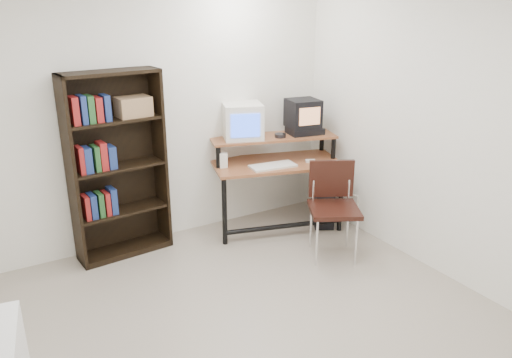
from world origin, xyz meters
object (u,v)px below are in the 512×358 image
crt_tv (303,113)px  computer_desk (276,164)px  crt_monitor (242,121)px  bookshelf (116,164)px  pc_tower (322,204)px  school_chair (333,199)px

crt_tv → computer_desk: bearing=-164.0°
crt_monitor → computer_desk: bearing=-17.7°
crt_monitor → crt_tv: bearing=5.0°
bookshelf → crt_tv: bearing=-10.3°
computer_desk → pc_tower: size_ratio=3.25×
computer_desk → school_chair: computer_desk is taller
crt_tv → school_chair: 1.10m
computer_desk → crt_monitor: size_ratio=2.90×
pc_tower → bookshelf: (-2.11, 0.44, 0.70)m
pc_tower → bookshelf: bearing=-162.3°
pc_tower → school_chair: (-0.37, -0.61, 0.35)m
bookshelf → school_chair: bearing=-36.0°
computer_desk → pc_tower: computer_desk is taller
school_chair → pc_tower: bearing=87.0°
computer_desk → crt_tv: size_ratio=4.01×
computer_desk → school_chair: bearing=-65.8°
pc_tower → crt_tv: bearing=145.3°
crt_tv → school_chair: crt_tv is taller
crt_monitor → school_chair: 1.26m
crt_tv → bookshelf: bearing=-176.3°
computer_desk → pc_tower: bearing=-7.4°
computer_desk → bookshelf: (-1.62, 0.23, 0.21)m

